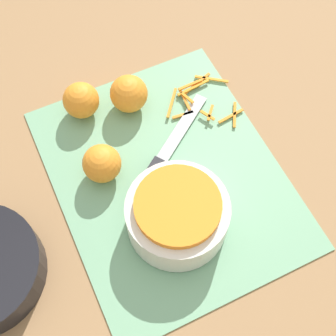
# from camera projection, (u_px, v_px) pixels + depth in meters

# --- Properties ---
(ground_plane) EXTENTS (4.00, 4.00, 0.00)m
(ground_plane) POSITION_uv_depth(u_px,v_px,m) (168.00, 177.00, 0.82)
(ground_plane) COLOR #9E754C
(cutting_board) EXTENTS (0.47, 0.38, 0.01)m
(cutting_board) POSITION_uv_depth(u_px,v_px,m) (168.00, 177.00, 0.82)
(cutting_board) COLOR #75AD84
(cutting_board) RESTS_ON ground_plane
(bowl_speckled) EXTENTS (0.16, 0.16, 0.08)m
(bowl_speckled) POSITION_uv_depth(u_px,v_px,m) (177.00, 214.00, 0.74)
(bowl_speckled) COLOR silver
(bowl_speckled) RESTS_ON cutting_board
(knife) EXTENTS (0.16, 0.21, 0.02)m
(knife) POSITION_uv_depth(u_px,v_px,m) (158.00, 164.00, 0.82)
(knife) COLOR #232328
(knife) RESTS_ON cutting_board
(orange_left) EXTENTS (0.07, 0.07, 0.07)m
(orange_left) POSITION_uv_depth(u_px,v_px,m) (102.00, 164.00, 0.79)
(orange_left) COLOR orange
(orange_left) RESTS_ON cutting_board
(orange_right) EXTENTS (0.07, 0.07, 0.07)m
(orange_right) POSITION_uv_depth(u_px,v_px,m) (129.00, 94.00, 0.86)
(orange_right) COLOR orange
(orange_right) RESTS_ON cutting_board
(orange_back) EXTENTS (0.07, 0.07, 0.07)m
(orange_back) POSITION_uv_depth(u_px,v_px,m) (81.00, 100.00, 0.85)
(orange_back) COLOR orange
(orange_back) RESTS_ON cutting_board
(peel_pile) EXTENTS (0.14, 0.15, 0.01)m
(peel_pile) POSITION_uv_depth(u_px,v_px,m) (200.00, 98.00, 0.89)
(peel_pile) COLOR orange
(peel_pile) RESTS_ON cutting_board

